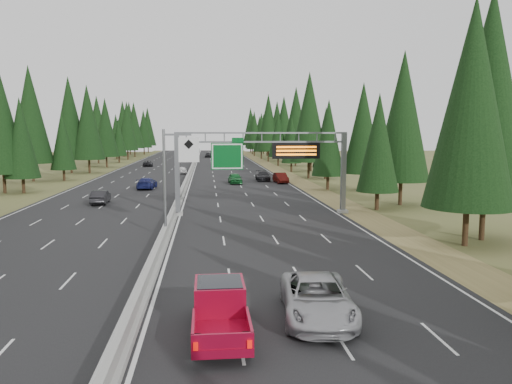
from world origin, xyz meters
TOP-DOWN VIEW (x-y plane):
  - road at (0.00, 80.00)m, footprint 32.00×260.00m
  - shoulder_right at (17.80, 80.00)m, footprint 3.60×260.00m
  - shoulder_left at (-17.80, 80.00)m, footprint 3.60×260.00m
  - median_barrier at (0.00, 80.00)m, footprint 0.70×260.00m
  - sign_gantry at (8.92, 34.88)m, footprint 16.75×0.98m
  - hov_sign_pole at (0.58, 24.97)m, footprint 2.80×0.50m
  - tree_row_right at (22.13, 72.26)m, footprint 11.42×239.05m
  - tree_row_left at (-22.21, 78.77)m, footprint 11.95×239.88m
  - silver_minivan at (7.62, 8.00)m, footprint 3.43×6.41m
  - red_pickup at (3.53, 7.02)m, footprint 2.06×5.77m
  - car_ahead_green at (7.40, 64.16)m, footprint 2.10×4.78m
  - car_ahead_dkred at (14.50, 64.41)m, footprint 2.00×4.85m
  - car_ahead_dkgrey at (12.14, 68.35)m, footprint 2.27×5.35m
  - car_ahead_white at (6.44, 107.17)m, footprint 2.54×5.39m
  - car_ahead_far at (3.69, 146.75)m, footprint 2.27×4.77m
  - car_onc_near at (-8.54, 43.70)m, footprint 1.74×4.59m
  - car_onc_blue at (-5.19, 58.08)m, footprint 2.54×5.57m
  - car_onc_white at (-1.50, 83.54)m, footprint 2.00×4.15m
  - car_onc_far at (-10.50, 105.75)m, footprint 2.72×5.06m

SIDE VIEW (x-z plane):
  - shoulder_right at x=17.80m, z-range 0.00..0.06m
  - shoulder_left at x=-17.80m, z-range 0.00..0.06m
  - road at x=0.00m, z-range 0.00..0.08m
  - median_barrier at x=0.00m, z-range -0.01..0.84m
  - car_onc_far at x=-10.50m, z-range 0.08..1.43m
  - car_onc_white at x=-1.50m, z-range 0.08..1.45m
  - car_ahead_white at x=6.44m, z-range 0.08..1.57m
  - car_onc_near at x=-8.54m, z-range 0.08..1.57m
  - car_ahead_dkgrey at x=12.14m, z-range 0.08..1.62m
  - car_ahead_dkred at x=14.50m, z-range 0.08..1.64m
  - car_ahead_far at x=3.69m, z-range 0.08..1.65m
  - car_onc_blue at x=-5.19m, z-range 0.08..1.66m
  - car_ahead_green at x=7.40m, z-range 0.08..1.68m
  - silver_minivan at x=7.62m, z-range 0.08..1.79m
  - red_pickup at x=3.53m, z-range 0.18..2.06m
  - hov_sign_pole at x=0.58m, z-range 0.72..8.72m
  - sign_gantry at x=8.92m, z-range 1.37..9.17m
  - tree_row_right at x=22.13m, z-range 0.13..18.67m
  - tree_row_left at x=-22.21m, z-range 0.23..19.09m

